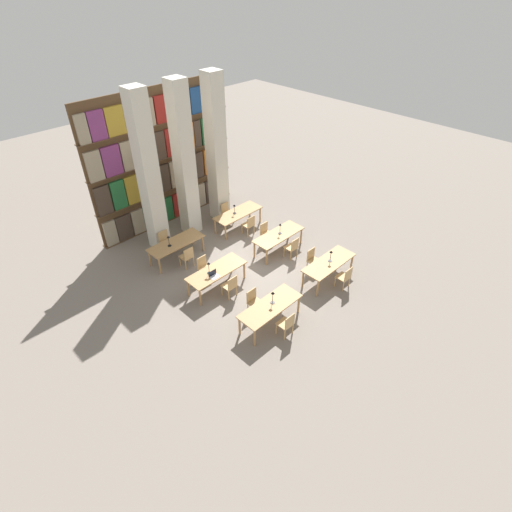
{
  "coord_description": "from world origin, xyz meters",
  "views": [
    {
      "loc": [
        -7.98,
        -8.28,
        9.18
      ],
      "look_at": [
        0.0,
        -0.23,
        0.66
      ],
      "focal_mm": 28.0,
      "sensor_mm": 36.0,
      "label": 1
    }
  ],
  "objects_px": {
    "chair_8": "(187,256)",
    "chair_10": "(249,224)",
    "reading_table_0": "(270,308)",
    "reading_table_1": "(329,264)",
    "reading_table_3": "(279,236)",
    "reading_table_4": "(176,244)",
    "desk_lamp_2": "(209,266)",
    "chair_11": "(227,212)",
    "desk_lamp_1": "(331,254)",
    "pillar_center": "(184,163)",
    "laptop": "(214,276)",
    "desk_lamp_5": "(234,208)",
    "pillar_left": "(148,176)",
    "chair_6": "(292,247)",
    "chair_7": "(266,233)",
    "chair_0": "(286,324)",
    "desk_lamp_0": "(273,295)",
    "reading_table_2": "(216,272)",
    "chair_2": "(345,277)",
    "chair_4": "(230,286)",
    "pillar_right": "(216,151)",
    "desk_lamp_3": "(280,227)",
    "chair_3": "(313,259)",
    "chair_5": "(204,267)",
    "chair_9": "(166,241)",
    "desk_lamp_4": "(169,239)",
    "reading_table_5": "(238,214)",
    "chair_1": "(254,301)"
  },
  "relations": [
    {
      "from": "chair_8",
      "to": "chair_10",
      "type": "distance_m",
      "value": 3.09
    },
    {
      "from": "reading_table_0",
      "to": "reading_table_1",
      "type": "relative_size",
      "value": 1.0
    },
    {
      "from": "reading_table_3",
      "to": "reading_table_4",
      "type": "height_order",
      "value": "same"
    },
    {
      "from": "reading_table_1",
      "to": "reading_table_4",
      "type": "distance_m",
      "value": 5.62
    },
    {
      "from": "desk_lamp_2",
      "to": "chair_11",
      "type": "relative_size",
      "value": 0.53
    },
    {
      "from": "desk_lamp_1",
      "to": "pillar_center",
      "type": "bearing_deg",
      "value": 104.77
    },
    {
      "from": "reading_table_1",
      "to": "laptop",
      "type": "height_order",
      "value": "laptop"
    },
    {
      "from": "laptop",
      "to": "desk_lamp_5",
      "type": "distance_m",
      "value": 4.08
    },
    {
      "from": "reading_table_0",
      "to": "desk_lamp_2",
      "type": "bearing_deg",
      "value": 97.36
    },
    {
      "from": "pillar_left",
      "to": "chair_6",
      "type": "height_order",
      "value": "pillar_left"
    },
    {
      "from": "desk_lamp_1",
      "to": "chair_7",
      "type": "bearing_deg",
      "value": 90.42
    },
    {
      "from": "chair_0",
      "to": "desk_lamp_0",
      "type": "xyz_separation_m",
      "value": [
        0.15,
        0.73,
        0.56
      ]
    },
    {
      "from": "reading_table_2",
      "to": "chair_7",
      "type": "relative_size",
      "value": 2.46
    },
    {
      "from": "reading_table_0",
      "to": "reading_table_2",
      "type": "height_order",
      "value": "same"
    },
    {
      "from": "chair_2",
      "to": "chair_6",
      "type": "distance_m",
      "value": 2.4
    },
    {
      "from": "chair_4",
      "to": "pillar_center",
      "type": "bearing_deg",
      "value": 69.45
    },
    {
      "from": "pillar_right",
      "to": "desk_lamp_1",
      "type": "xyz_separation_m",
      "value": [
        -0.01,
        -5.9,
        -1.98
      ]
    },
    {
      "from": "reading_table_2",
      "to": "chair_8",
      "type": "relative_size",
      "value": 2.46
    },
    {
      "from": "reading_table_1",
      "to": "chair_11",
      "type": "xyz_separation_m",
      "value": [
        -0.0,
        5.36,
        -0.19
      ]
    },
    {
      "from": "laptop",
      "to": "chair_8",
      "type": "relative_size",
      "value": 0.37
    },
    {
      "from": "reading_table_0",
      "to": "chair_7",
      "type": "distance_m",
      "value": 4.38
    },
    {
      "from": "laptop",
      "to": "reading_table_3",
      "type": "distance_m",
      "value": 3.37
    },
    {
      "from": "desk_lamp_3",
      "to": "desk_lamp_5",
      "type": "bearing_deg",
      "value": 95.61
    },
    {
      "from": "desk_lamp_2",
      "to": "chair_8",
      "type": "relative_size",
      "value": 0.53
    },
    {
      "from": "pillar_center",
      "to": "pillar_right",
      "type": "bearing_deg",
      "value": 0.0
    },
    {
      "from": "chair_0",
      "to": "pillar_center",
      "type": "bearing_deg",
      "value": 77.01
    },
    {
      "from": "reading_table_2",
      "to": "chair_3",
      "type": "bearing_deg",
      "value": -29.25
    },
    {
      "from": "chair_6",
      "to": "chair_5",
      "type": "bearing_deg",
      "value": 156.12
    },
    {
      "from": "chair_3",
      "to": "desk_lamp_5",
      "type": "distance_m",
      "value": 4.07
    },
    {
      "from": "chair_4",
      "to": "chair_8",
      "type": "distance_m",
      "value": 2.31
    },
    {
      "from": "reading_table_4",
      "to": "chair_10",
      "type": "distance_m",
      "value": 3.15
    },
    {
      "from": "reading_table_0",
      "to": "desk_lamp_2",
      "type": "height_order",
      "value": "desk_lamp_2"
    },
    {
      "from": "chair_3",
      "to": "chair_5",
      "type": "bearing_deg",
      "value": -38.11
    },
    {
      "from": "chair_6",
      "to": "pillar_right",
      "type": "bearing_deg",
      "value": 89.59
    },
    {
      "from": "reading_table_2",
      "to": "reading_table_4",
      "type": "bearing_deg",
      "value": 90.07
    },
    {
      "from": "pillar_center",
      "to": "laptop",
      "type": "bearing_deg",
      "value": -116.43
    },
    {
      "from": "reading_table_3",
      "to": "chair_9",
      "type": "relative_size",
      "value": 2.46
    },
    {
      "from": "reading_table_0",
      "to": "chair_2",
      "type": "relative_size",
      "value": 2.46
    },
    {
      "from": "chair_5",
      "to": "chair_8",
      "type": "height_order",
      "value": "same"
    },
    {
      "from": "desk_lamp_4",
      "to": "desk_lamp_5",
      "type": "xyz_separation_m",
      "value": [
        3.23,
        0.03,
        -0.01
      ]
    },
    {
      "from": "reading_table_1",
      "to": "chair_4",
      "type": "height_order",
      "value": "chair_4"
    },
    {
      "from": "reading_table_5",
      "to": "chair_11",
      "type": "height_order",
      "value": "chair_11"
    },
    {
      "from": "reading_table_4",
      "to": "chair_8",
      "type": "relative_size",
      "value": 2.46
    },
    {
      "from": "chair_8",
      "to": "desk_lamp_5",
      "type": "height_order",
      "value": "desk_lamp_5"
    },
    {
      "from": "desk_lamp_5",
      "to": "desk_lamp_0",
      "type": "bearing_deg",
      "value": -120.07
    },
    {
      "from": "reading_table_3",
      "to": "chair_7",
      "type": "xyz_separation_m",
      "value": [
        0.02,
        0.69,
        -0.19
      ]
    },
    {
      "from": "desk_lamp_1",
      "to": "reading_table_1",
      "type": "bearing_deg",
      "value": -163.76
    },
    {
      "from": "laptop",
      "to": "desk_lamp_0",
      "type": "bearing_deg",
      "value": -78.01
    },
    {
      "from": "chair_1",
      "to": "chair_3",
      "type": "bearing_deg",
      "value": -179.04
    },
    {
      "from": "desk_lamp_3",
      "to": "desk_lamp_2",
      "type": "bearing_deg",
      "value": 179.22
    }
  ]
}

